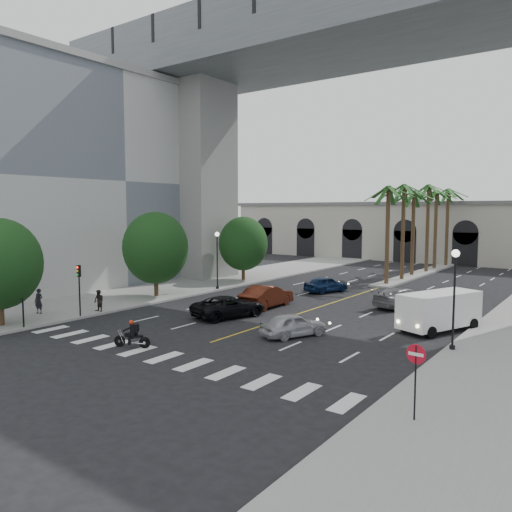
% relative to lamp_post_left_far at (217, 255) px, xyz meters
% --- Properties ---
extents(ground, '(140.00, 140.00, 0.00)m').
position_rel_lamp_post_left_far_xyz_m(ground, '(11.40, -16.00, -3.22)').
color(ground, black).
rests_on(ground, ground).
extents(sidewalk_left, '(8.00, 100.00, 0.15)m').
position_rel_lamp_post_left_far_xyz_m(sidewalk_left, '(-3.60, -1.00, -3.15)').
color(sidewalk_left, gray).
rests_on(sidewalk_left, ground).
extents(median, '(2.00, 24.00, 0.20)m').
position_rel_lamp_post_left_far_xyz_m(median, '(11.40, 22.00, -3.12)').
color(median, gray).
rests_on(median, ground).
extents(building_left, '(16.50, 32.50, 20.60)m').
position_rel_lamp_post_left_far_xyz_m(building_left, '(-15.60, -4.00, 7.09)').
color(building_left, beige).
rests_on(building_left, ground).
extents(pier_building, '(71.00, 10.50, 8.50)m').
position_rel_lamp_post_left_far_xyz_m(pier_building, '(11.40, 39.00, 1.04)').
color(pier_building, beige).
rests_on(pier_building, ground).
extents(bridge, '(75.00, 13.00, 26.00)m').
position_rel_lamp_post_left_far_xyz_m(bridge, '(14.82, 6.00, 15.29)').
color(bridge, gray).
rests_on(bridge, ground).
extents(palm_a, '(3.20, 3.20, 10.30)m').
position_rel_lamp_post_left_far_xyz_m(palm_a, '(11.40, 12.00, 5.88)').
color(palm_a, '#47331E').
rests_on(palm_a, ground).
extents(palm_b, '(3.20, 3.20, 10.60)m').
position_rel_lamp_post_left_far_xyz_m(palm_b, '(11.50, 16.00, 6.15)').
color(palm_b, '#47331E').
rests_on(palm_b, ground).
extents(palm_c, '(3.20, 3.20, 10.10)m').
position_rel_lamp_post_left_far_xyz_m(palm_c, '(11.20, 20.00, 5.69)').
color(palm_c, '#47331E').
rests_on(palm_c, ground).
extents(palm_d, '(3.20, 3.20, 10.90)m').
position_rel_lamp_post_left_far_xyz_m(palm_d, '(11.55, 24.00, 6.43)').
color(palm_d, '#47331E').
rests_on(palm_d, ground).
extents(palm_e, '(3.20, 3.20, 10.40)m').
position_rel_lamp_post_left_far_xyz_m(palm_e, '(11.30, 28.00, 5.97)').
color(palm_e, '#47331E').
rests_on(palm_e, ground).
extents(palm_f, '(3.20, 3.20, 10.70)m').
position_rel_lamp_post_left_far_xyz_m(palm_f, '(11.60, 32.00, 6.24)').
color(palm_f, '#47331E').
rests_on(palm_f, ground).
extents(street_tree_mid, '(5.44, 5.44, 7.21)m').
position_rel_lamp_post_left_far_xyz_m(street_tree_mid, '(-1.60, -6.00, 0.99)').
color(street_tree_mid, '#382616').
rests_on(street_tree_mid, ground).
extents(street_tree_far, '(5.04, 5.04, 6.68)m').
position_rel_lamp_post_left_far_xyz_m(street_tree_far, '(-1.60, 6.00, 0.68)').
color(street_tree_far, '#382616').
rests_on(street_tree_far, ground).
extents(lamp_post_left_far, '(0.40, 0.40, 5.35)m').
position_rel_lamp_post_left_far_xyz_m(lamp_post_left_far, '(0.00, 0.00, 0.00)').
color(lamp_post_left_far, black).
rests_on(lamp_post_left_far, ground).
extents(lamp_post_right, '(0.40, 0.40, 5.35)m').
position_rel_lamp_post_left_far_xyz_m(lamp_post_right, '(22.80, -8.00, 0.00)').
color(lamp_post_right, black).
rests_on(lamp_post_right, ground).
extents(traffic_signal_near, '(0.25, 0.18, 3.65)m').
position_rel_lamp_post_left_far_xyz_m(traffic_signal_near, '(0.10, -18.50, -0.71)').
color(traffic_signal_near, black).
rests_on(traffic_signal_near, ground).
extents(traffic_signal_far, '(0.25, 0.18, 3.65)m').
position_rel_lamp_post_left_far_xyz_m(traffic_signal_far, '(0.10, -14.50, -0.71)').
color(traffic_signal_far, black).
rests_on(traffic_signal_far, ground).
extents(motorcycle_rider, '(1.96, 0.91, 1.50)m').
position_rel_lamp_post_left_far_xyz_m(motorcycle_rider, '(8.72, -17.20, -2.54)').
color(motorcycle_rider, black).
rests_on(motorcycle_rider, ground).
extents(car_a, '(3.11, 4.32, 1.37)m').
position_rel_lamp_post_left_far_xyz_m(car_a, '(14.42, -10.12, -2.54)').
color(car_a, '#B6B6BB').
rests_on(car_a, ground).
extents(car_b, '(1.91, 5.17, 1.69)m').
position_rel_lamp_post_left_far_xyz_m(car_b, '(8.20, -3.90, -2.38)').
color(car_b, '#46190E').
rests_on(car_b, ground).
extents(car_c, '(3.84, 5.76, 1.47)m').
position_rel_lamp_post_left_far_xyz_m(car_c, '(8.06, -8.24, -2.49)').
color(car_c, black).
rests_on(car_c, ground).
extents(car_d, '(3.68, 5.58, 1.50)m').
position_rel_lamp_post_left_far_xyz_m(car_d, '(16.52, 2.12, -2.47)').
color(car_d, slate).
rests_on(car_d, ground).
extents(car_e, '(2.99, 4.54, 1.44)m').
position_rel_lamp_post_left_far_xyz_m(car_e, '(8.55, 4.91, -2.50)').
color(car_e, navy).
rests_on(car_e, ground).
extents(cargo_van, '(3.98, 5.89, 2.36)m').
position_rel_lamp_post_left_far_xyz_m(cargo_van, '(20.88, -3.78, -1.91)').
color(cargo_van, white).
rests_on(cargo_van, ground).
extents(pedestrian_a, '(0.74, 0.59, 1.75)m').
position_rel_lamp_post_left_far_xyz_m(pedestrian_a, '(-2.95, -15.68, -2.19)').
color(pedestrian_a, black).
rests_on(pedestrian_a, sidewalk_left).
extents(pedestrian_b, '(0.78, 0.62, 1.56)m').
position_rel_lamp_post_left_far_xyz_m(pedestrian_b, '(-0.10, -12.82, -2.29)').
color(pedestrian_b, black).
rests_on(pedestrian_b, sidewalk_left).
extents(do_not_enter_sign, '(0.69, 0.08, 2.81)m').
position_rel_lamp_post_left_far_xyz_m(do_not_enter_sign, '(24.10, -17.87, -1.18)').
color(do_not_enter_sign, black).
rests_on(do_not_enter_sign, ground).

